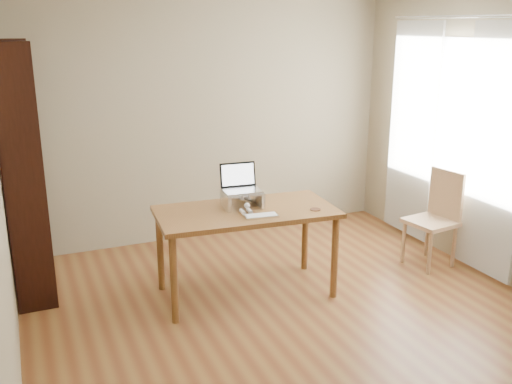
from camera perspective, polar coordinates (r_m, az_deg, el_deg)
name	(u,v)px	position (r m, az deg, el deg)	size (l,w,h in m)	color
room	(314,161)	(3.98, 5.85, 3.10)	(4.04, 4.54, 2.64)	brown
bookshelf	(23,172)	(5.06, -22.24, 1.88)	(0.30, 0.90, 2.10)	black
curtains	(449,139)	(5.73, 18.74, 5.06)	(0.03, 1.90, 2.25)	white
desk	(246,220)	(4.72, -1.00, -2.83)	(1.52, 0.85, 0.75)	brown
laptop_stand	(242,197)	(4.73, -1.38, -0.54)	(0.32, 0.25, 0.13)	silver
laptop	(240,184)	(4.75, -1.63, 0.85)	(0.32, 0.28, 0.22)	silver
keyboard	(261,216)	(4.51, 0.52, -2.40)	(0.28, 0.15, 0.02)	silver
coaster	(315,209)	(4.71, 5.95, -1.74)	(0.09, 0.09, 0.01)	#4F2B1B
cat	(239,199)	(4.76, -1.73, -0.66)	(0.25, 0.48, 0.16)	#464137
chair	(437,215)	(5.63, 17.65, -2.24)	(0.45, 0.45, 0.91)	tan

